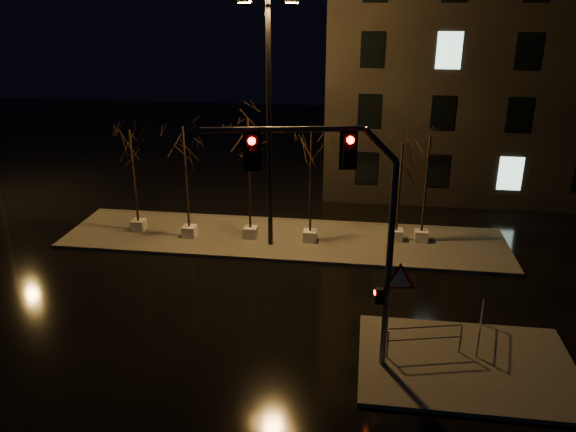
# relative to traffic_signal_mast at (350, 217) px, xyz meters

# --- Properties ---
(ground) EXTENTS (90.00, 90.00, 0.00)m
(ground) POSITION_rel_traffic_signal_mast_xyz_m (-3.50, 4.15, -5.31)
(ground) COLOR black
(ground) RESTS_ON ground
(median) EXTENTS (22.00, 5.00, 0.15)m
(median) POSITION_rel_traffic_signal_mast_xyz_m (-3.50, 10.15, -5.24)
(median) COLOR #474540
(median) RESTS_ON ground
(sidewalk_corner) EXTENTS (7.00, 5.00, 0.15)m
(sidewalk_corner) POSITION_rel_traffic_signal_mast_xyz_m (4.00, 0.65, -5.24)
(sidewalk_corner) COLOR #474540
(sidewalk_corner) RESTS_ON ground
(building) EXTENTS (25.00, 12.00, 15.00)m
(building) POSITION_rel_traffic_signal_mast_xyz_m (10.50, 22.15, 2.19)
(building) COLOR black
(building) RESTS_ON ground
(tree_0) EXTENTS (1.80, 1.80, 5.39)m
(tree_0) POSITION_rel_traffic_signal_mast_xyz_m (-11.03, 10.04, -1.07)
(tree_0) COLOR silver
(tree_0) RESTS_ON median
(tree_1) EXTENTS (1.80, 1.80, 5.75)m
(tree_1) POSITION_rel_traffic_signal_mast_xyz_m (-8.18, 9.60, -0.80)
(tree_1) COLOR silver
(tree_1) RESTS_ON median
(tree_2) EXTENTS (1.80, 1.80, 6.16)m
(tree_2) POSITION_rel_traffic_signal_mast_xyz_m (-5.12, 9.90, -0.49)
(tree_2) COLOR silver
(tree_2) RESTS_ON median
(tree_3) EXTENTS (1.80, 1.80, 5.71)m
(tree_3) POSITION_rel_traffic_signal_mast_xyz_m (-2.12, 9.86, -0.83)
(tree_3) COLOR silver
(tree_3) RESTS_ON median
(tree_4) EXTENTS (1.80, 1.80, 5.01)m
(tree_4) POSITION_rel_traffic_signal_mast_xyz_m (2.09, 10.58, -1.36)
(tree_4) COLOR silver
(tree_4) RESTS_ON median
(tree_5) EXTENTS (1.80, 1.80, 5.42)m
(tree_5) POSITION_rel_traffic_signal_mast_xyz_m (3.32, 10.65, -1.05)
(tree_5) COLOR silver
(tree_5) RESTS_ON median
(traffic_signal_mast) EXTENTS (6.36, 1.20, 7.86)m
(traffic_signal_mast) POSITION_rel_traffic_signal_mast_xyz_m (0.00, 0.00, 0.00)
(traffic_signal_mast) COLOR #5C5E64
(traffic_signal_mast) RESTS_ON sidewalk_corner
(streetlight_main) EXTENTS (2.77, 1.16, 11.29)m
(streetlight_main) POSITION_rel_traffic_signal_mast_xyz_m (-3.98, 9.23, 1.35)
(streetlight_main) COLOR black
(streetlight_main) RESTS_ON median
(guard_rail_a) EXTENTS (2.47, 0.65, 1.10)m
(guard_rail_a) POSITION_rel_traffic_signal_mast_xyz_m (2.63, 0.90, -4.45)
(guard_rail_a) COLOR #5C5E64
(guard_rail_a) RESTS_ON sidewalk_corner
(guard_rail_b) EXTENTS (0.56, 2.19, 1.06)m
(guard_rail_b) POSITION_rel_traffic_signal_mast_xyz_m (4.63, 2.09, -4.48)
(guard_rail_b) COLOR #5C5E64
(guard_rail_b) RESTS_ON sidewalk_corner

